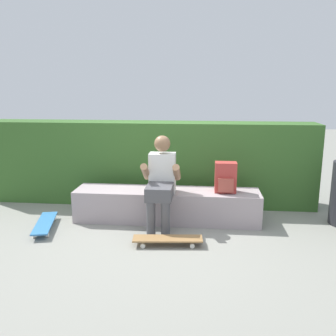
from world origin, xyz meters
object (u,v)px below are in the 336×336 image
at_px(person_skater, 161,180).
at_px(backpack_on_bench, 226,178).
at_px(skateboard_near_person, 168,239).
at_px(skateboard_beside_bench, 45,223).
at_px(bench_main, 167,205).

xyz_separation_m(person_skater, backpack_on_bench, (0.83, 0.21, -0.01)).
relative_size(person_skater, skateboard_near_person, 1.44).
relative_size(person_skater, backpack_on_bench, 2.94).
relative_size(skateboard_beside_bench, backpack_on_bench, 2.06).
bearing_deg(skateboard_beside_bench, backpack_on_bench, 11.35).
height_order(bench_main, backpack_on_bench, backpack_on_bench).
distance_m(skateboard_near_person, skateboard_beside_bench, 1.65).
xyz_separation_m(person_skater, skateboard_beside_bench, (-1.48, -0.25, -0.55)).
bearing_deg(person_skater, skateboard_beside_bench, -170.34).
bearing_deg(skateboard_near_person, skateboard_beside_bench, 168.22).
height_order(skateboard_near_person, backpack_on_bench, backpack_on_bench).
relative_size(bench_main, person_skater, 2.11).
distance_m(person_skater, skateboard_beside_bench, 1.60).
bearing_deg(skateboard_beside_bench, bench_main, 17.17).
bearing_deg(skateboard_beside_bench, person_skater, 9.66).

